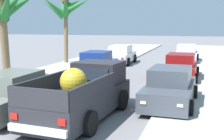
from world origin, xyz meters
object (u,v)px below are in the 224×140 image
car_left_mid (97,64)px  car_left_near (121,55)px  pickup_truck (83,94)px  palm_tree_left_back (3,10)px  car_right_near (181,68)px  car_left_far (170,88)px  palm_tree_right_back (64,9)px  car_right_mid (14,95)px  car_right_far (186,54)px

car_left_mid → car_left_near: bearing=90.6°
pickup_truck → palm_tree_left_back: 8.21m
pickup_truck → car_right_near: bearing=71.6°
car_left_mid → car_left_far: 7.91m
car_left_far → palm_tree_right_back: palm_tree_right_back is taller
car_right_mid → palm_tree_right_back: size_ratio=0.78×
car_left_near → car_left_far: same height
pickup_truck → car_right_mid: size_ratio=1.25×
car_left_far → palm_tree_right_back: 14.86m
car_left_near → palm_tree_right_back: size_ratio=0.79×
car_right_mid → palm_tree_right_back: palm_tree_right_back is taller
palm_tree_left_back → car_left_mid: bearing=46.7°
car_left_mid → palm_tree_left_back: palm_tree_left_back is taller
palm_tree_left_back → car_right_far: bearing=54.8°
pickup_truck → car_right_near: size_ratio=1.25×
car_left_near → palm_tree_left_back: bearing=-110.1°
car_left_near → car_left_far: (5.26, -12.12, 0.00)m
pickup_truck → car_right_mid: (-2.55, -0.40, -0.10)m
palm_tree_left_back → pickup_truck: bearing=-34.4°
car_left_near → car_left_mid: same height
pickup_truck → car_left_far: (2.75, 2.34, -0.10)m
car_right_near → car_right_mid: 10.21m
palm_tree_left_back → palm_tree_right_back: (-0.64, 8.76, 0.42)m
palm_tree_right_back → car_left_near: bearing=18.1°
pickup_truck → palm_tree_left_back: bearing=145.6°
car_right_near → car_right_far: size_ratio=1.00×
palm_tree_left_back → car_right_mid: bearing=-51.7°
car_right_near → car_left_far: size_ratio=0.99×
car_left_far → palm_tree_left_back: 9.77m
car_left_far → palm_tree_left_back: (-9.00, 1.93, 3.28)m
pickup_truck → car_left_near: 14.68m
pickup_truck → car_right_far: pickup_truck is taller
pickup_truck → car_left_near: bearing=99.8°
car_right_far → palm_tree_left_back: 15.79m
car_left_near → car_right_mid: size_ratio=1.01×
palm_tree_left_back → car_left_far: bearing=-12.1°
car_right_near → pickup_truck: bearing=-108.4°
pickup_truck → car_left_near: pickup_truck is taller
car_right_far → car_left_far: bearing=-89.6°
car_right_far → car_right_mid: bearing=-106.8°
palm_tree_left_back → palm_tree_right_back: palm_tree_right_back is taller
pickup_truck → car_right_near: 8.77m
pickup_truck → car_right_near: pickup_truck is taller
car_right_far → car_right_near: bearing=-89.2°
car_left_mid → car_right_far: bearing=59.3°
pickup_truck → car_left_far: bearing=40.4°
car_left_mid → pickup_truck: bearing=-73.6°
car_right_mid → car_left_far: same height
car_left_mid → car_right_mid: (-0.11, -8.70, 0.00)m
pickup_truck → palm_tree_right_back: palm_tree_right_back is taller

